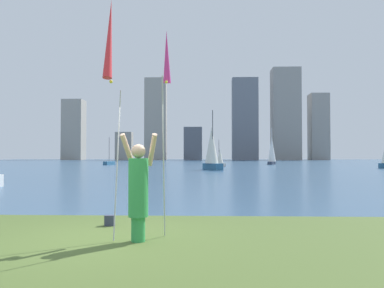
{
  "coord_description": "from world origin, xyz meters",
  "views": [
    {
      "loc": [
        1.86,
        -7.28,
        1.58
      ],
      "look_at": [
        1.03,
        16.54,
        2.22
      ],
      "focal_mm": 36.32,
      "sensor_mm": 36.0,
      "label": 1
    }
  ],
  "objects": [
    {
      "name": "skyline_tower_0",
      "position": [
        -36.5,
        104.2,
        8.73
      ],
      "size": [
        5.83,
        5.08,
        17.47
      ],
      "color": "gray",
      "rests_on": "ground"
    },
    {
      "name": "sailboat_5",
      "position": [
        3.7,
        43.53,
        1.12
      ],
      "size": [
        1.84,
        1.11,
        3.52
      ],
      "color": "silver",
      "rests_on": "ground"
    },
    {
      "name": "ground",
      "position": [
        0.0,
        50.95,
        -0.06
      ],
      "size": [
        120.0,
        138.0,
        0.12
      ],
      "color": "#475B28"
    },
    {
      "name": "skyline_tower_1",
      "position": [
        -21.44,
        103.03,
        3.99
      ],
      "size": [
        4.69,
        3.26,
        7.97
      ],
      "color": "gray",
      "rests_on": "ground"
    },
    {
      "name": "skyline_tower_3",
      "position": [
        -1.65,
        102.57,
        4.61
      ],
      "size": [
        5.06,
        6.14,
        9.21
      ],
      "color": "#565B66",
      "rests_on": "ground"
    },
    {
      "name": "kite_flag_right",
      "position": [
        1.07,
        0.52,
        3.44
      ],
      "size": [
        0.16,
        0.99,
        4.09
      ],
      "color": "#B2B2B7",
      "rests_on": "ground"
    },
    {
      "name": "bag",
      "position": [
        -0.27,
        1.31,
        0.11
      ],
      "size": [
        0.21,
        0.16,
        0.23
      ],
      "color": "#33384C",
      "rests_on": "ground"
    },
    {
      "name": "skyline_tower_6",
      "position": [
        34.32,
        105.09,
        9.49
      ],
      "size": [
        5.12,
        5.07,
        18.97
      ],
      "color": "gray",
      "rests_on": "ground"
    },
    {
      "name": "sailboat_4",
      "position": [
        -12.83,
        51.34,
        0.3
      ],
      "size": [
        1.33,
        2.47,
        4.22
      ],
      "color": "#2D6084",
      "rests_on": "ground"
    },
    {
      "name": "person",
      "position": [
        0.63,
        -0.22,
        0.97
      ],
      "size": [
        0.72,
        0.53,
        1.97
      ],
      "rotation": [
        0.0,
        0.0,
        0.03
      ],
      "color": "green",
      "rests_on": "ground"
    },
    {
      "name": "skyline_tower_4",
      "position": [
        13.03,
        102.78,
        11.61
      ],
      "size": [
        7.24,
        3.69,
        23.21
      ],
      "color": "slate",
      "rests_on": "ground"
    },
    {
      "name": "sailboat_7",
      "position": [
        12.31,
        54.24,
        2.13
      ],
      "size": [
        1.67,
        2.54,
        5.79
      ],
      "color": "#333D51",
      "rests_on": "ground"
    },
    {
      "name": "kite_flag_left",
      "position": [
        0.19,
        -0.64,
        3.51
      ],
      "size": [
        0.16,
        1.14,
        4.32
      ],
      "color": "#B2B2B7",
      "rests_on": "ground"
    },
    {
      "name": "skyline_tower_5",
      "position": [
        24.51,
        102.94,
        12.93
      ],
      "size": [
        7.72,
        5.86,
        25.86
      ],
      "color": "gray",
      "rests_on": "ground"
    },
    {
      "name": "skyline_tower_2",
      "position": [
        -12.2,
        101.75,
        11.56
      ],
      "size": [
        6.04,
        3.65,
        23.11
      ],
      "color": "gray",
      "rests_on": "ground"
    },
    {
      "name": "sailboat_0",
      "position": [
        2.5,
        32.26,
        2.14
      ],
      "size": [
        2.09,
        2.75,
        6.09
      ],
      "color": "#2D6084",
      "rests_on": "ground"
    }
  ]
}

